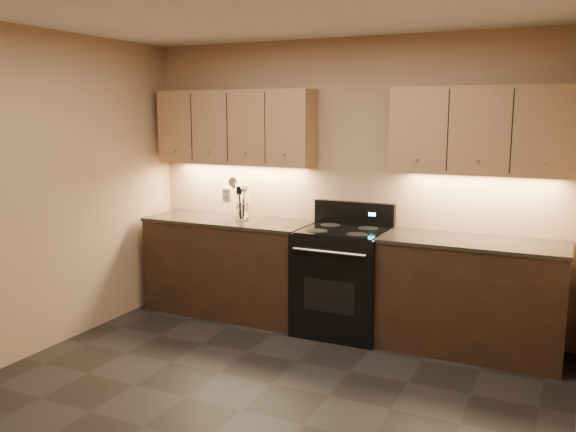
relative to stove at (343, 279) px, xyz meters
The scene contains 16 objects.
floor 1.75m from the stove, 92.72° to the right, with size 4.00×4.00×0.00m, color black.
wall_back 0.88m from the stove, 104.10° to the left, with size 4.00×0.04×2.60m, color tan.
wall_left 2.80m from the stove, 141.05° to the right, with size 0.04×4.00×2.60m, color tan.
counter_left 1.18m from the stove, behind, with size 1.62×0.62×0.93m.
counter_right 1.10m from the stove, ahead, with size 1.46×0.62×0.93m.
stove is the anchor object (origin of this frame).
upper_cab_left 1.78m from the stove, behind, with size 1.60×0.30×0.70m, color #A77C53.
upper_cab_right 1.73m from the stove, ahead, with size 1.44×0.30×0.70m, color #A77C53.
outlet_plate 1.55m from the stove, 167.24° to the left, with size 0.09×0.01×0.12m, color #B2B5BA.
utensil_crock 1.17m from the stove, behind, with size 0.15×0.15×0.16m.
cutting_board 1.16m from the stove, 162.32° to the left, with size 0.30×0.02×0.38m, color #DEB477.
wooden_spoon 1.25m from the stove, behind, with size 0.06×0.06×0.33m, color #DEB477, non-canonical shape.
black_spoon 1.23m from the stove, behind, with size 0.06×0.06×0.31m, color black, non-canonical shape.
black_turner 1.21m from the stove, behind, with size 0.08×0.08×0.32m, color black, non-canonical shape.
steel_spatula 1.21m from the stove, behind, with size 0.08×0.08×0.37m, color silver, non-canonical shape.
steel_skimmer 1.21m from the stove, behind, with size 0.09×0.09×0.40m, color silver, non-canonical shape.
Camera 1 is at (1.89, -3.25, 1.95)m, focal length 38.00 mm.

